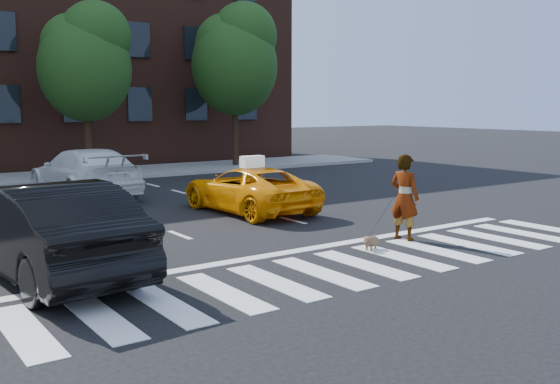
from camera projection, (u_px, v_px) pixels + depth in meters
name	position (u px, v px, depth m)	size (l,w,h in m)	color
ground	(364.00, 265.00, 11.58)	(120.00, 120.00, 0.00)	black
crosswalk	(364.00, 265.00, 11.58)	(13.00, 2.40, 0.01)	silver
stop_line	(311.00, 249.00, 12.88)	(12.00, 0.30, 0.01)	silver
sidewalk_far	(74.00, 175.00, 25.74)	(30.00, 4.00, 0.15)	slate
building	(22.00, 44.00, 30.99)	(26.00, 10.00, 12.00)	#442218
tree_mid	(86.00, 57.00, 24.98)	(3.69, 3.69, 7.10)	black
tree_right	(235.00, 55.00, 28.92)	(4.00, 4.00, 7.70)	black
taxi	(249.00, 189.00, 17.32)	(2.08, 4.52, 1.26)	orange
black_sedan	(48.00, 230.00, 10.64)	(1.75, 5.03, 1.66)	black
white_suv	(85.00, 173.00, 20.12)	(2.20, 5.42, 1.57)	silver
woman	(405.00, 197.00, 13.60)	(0.69, 0.45, 1.90)	#999999
dog	(370.00, 241.00, 12.73)	(0.53, 0.37, 0.32)	olive
taxi_sign	(252.00, 162.00, 17.05)	(0.65, 0.28, 0.32)	white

